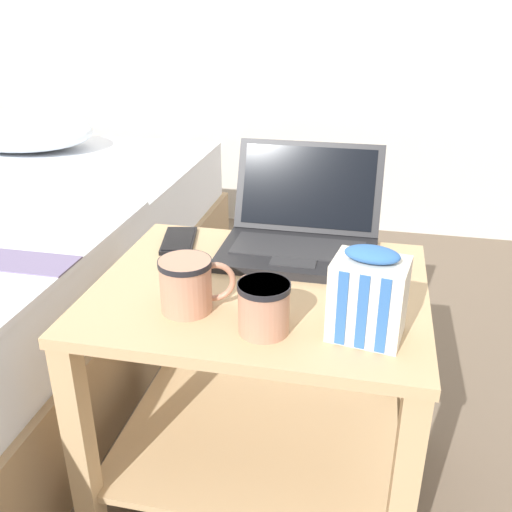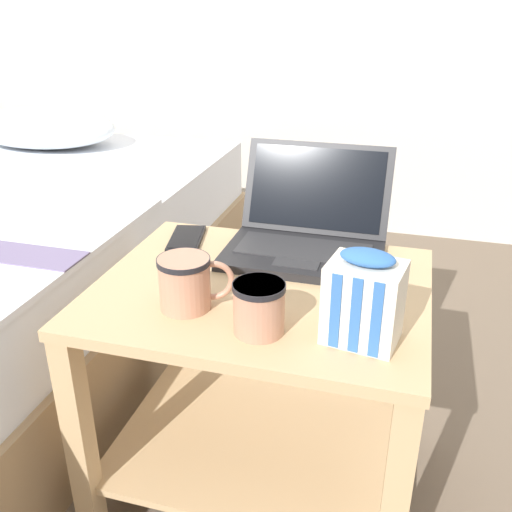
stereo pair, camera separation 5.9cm
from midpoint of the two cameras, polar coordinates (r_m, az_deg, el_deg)
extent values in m
plane|color=brown|center=(1.42, 1.76, -21.20)|extent=(8.00, 8.00, 0.00)
ellipsoid|color=silver|center=(2.33, -19.89, 12.00)|extent=(0.58, 0.36, 0.14)
cube|color=tan|center=(1.12, 2.08, -3.44)|extent=(0.64, 0.53, 0.02)
cube|color=tan|center=(1.33, 1.83, -17.45)|extent=(0.60, 0.49, 0.02)
cube|color=tan|center=(1.18, -15.74, -17.56)|extent=(0.04, 0.04, 0.48)
cube|color=tan|center=(1.06, 15.33, -23.48)|extent=(0.04, 0.04, 0.48)
cube|color=tan|center=(1.52, -6.73, -6.27)|extent=(0.04, 0.04, 0.48)
cube|color=tan|center=(1.43, 15.95, -9.38)|extent=(0.04, 0.04, 0.48)
cube|color=black|center=(1.22, 6.04, -0.01)|extent=(0.33, 0.21, 0.02)
cube|color=#2D2D30|center=(1.23, 6.19, 0.73)|extent=(0.28, 0.12, 0.00)
cube|color=#2D2D30|center=(1.16, 5.54, -0.72)|extent=(0.09, 0.05, 0.00)
cube|color=black|center=(1.32, 7.40, 6.72)|extent=(0.33, 0.09, 0.19)
cube|color=black|center=(1.31, 7.37, 6.75)|extent=(0.30, 0.08, 0.17)
cube|color=blue|center=(1.32, 9.09, 7.51)|extent=(0.04, 0.02, 0.04)
cube|color=silver|center=(1.33, 4.76, 5.37)|extent=(0.03, 0.02, 0.03)
cylinder|color=tan|center=(1.02, -5.50, -2.74)|extent=(0.09, 0.09, 0.10)
cylinder|color=black|center=(1.00, -5.60, -0.53)|extent=(0.09, 0.09, 0.01)
cylinder|color=black|center=(1.00, -5.58, -0.99)|extent=(0.08, 0.08, 0.01)
torus|color=tan|center=(1.02, -2.65, -2.50)|extent=(0.08, 0.04, 0.08)
cylinder|color=tan|center=(0.94, 2.11, -5.25)|extent=(0.09, 0.09, 0.09)
cylinder|color=black|center=(0.92, 2.15, -3.11)|extent=(0.09, 0.09, 0.01)
cylinder|color=black|center=(0.93, 2.14, -3.60)|extent=(0.08, 0.08, 0.01)
torus|color=tan|center=(0.98, 0.80, -3.92)|extent=(0.06, 0.06, 0.07)
cube|color=silver|center=(0.93, 12.52, -4.59)|extent=(0.13, 0.11, 0.14)
cube|color=#3366B2|center=(0.90, 9.81, -5.54)|extent=(0.02, 0.01, 0.13)
cube|color=#3366B2|center=(0.89, 11.80, -5.94)|extent=(0.02, 0.01, 0.13)
cube|color=#3366B2|center=(0.89, 13.81, -6.35)|extent=(0.02, 0.01, 0.13)
ellipsoid|color=#3366B2|center=(0.90, 12.98, -0.16)|extent=(0.10, 0.07, 0.02)
cube|color=black|center=(1.31, -5.69, 1.72)|extent=(0.10, 0.16, 0.01)
cube|color=black|center=(1.31, -5.70, 1.92)|extent=(0.09, 0.14, 0.00)
camera|label=1|loc=(0.03, -88.37, 0.75)|focal=40.00mm
camera|label=2|loc=(0.03, 91.63, -0.75)|focal=40.00mm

